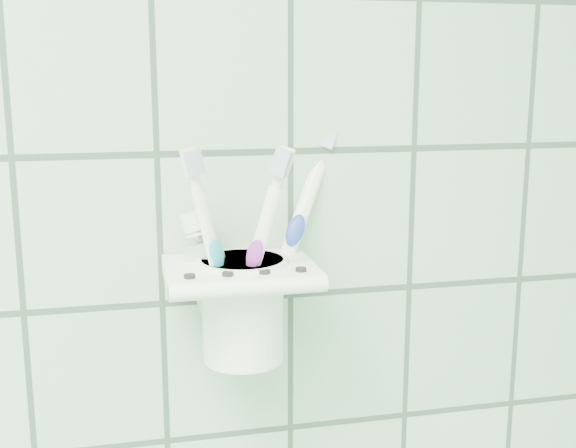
# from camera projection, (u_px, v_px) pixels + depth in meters

# --- Properties ---
(holder_bracket) EXTENTS (0.12, 0.10, 0.04)m
(holder_bracket) POSITION_uv_depth(u_px,v_px,m) (240.00, 274.00, 0.60)
(holder_bracket) COLOR white
(holder_bracket) RESTS_ON wall_back
(cup) EXTENTS (0.08, 0.08, 0.09)m
(cup) POSITION_uv_depth(u_px,v_px,m) (243.00, 305.00, 0.61)
(cup) COLOR white
(cup) RESTS_ON holder_bracket
(toothbrush_pink) EXTENTS (0.05, 0.02, 0.18)m
(toothbrush_pink) POSITION_uv_depth(u_px,v_px,m) (237.00, 250.00, 0.59)
(toothbrush_pink) COLOR white
(toothbrush_pink) RESTS_ON cup
(toothbrush_blue) EXTENTS (0.09, 0.06, 0.21)m
(toothbrush_blue) POSITION_uv_depth(u_px,v_px,m) (253.00, 228.00, 0.60)
(toothbrush_blue) COLOR white
(toothbrush_blue) RESTS_ON cup
(toothbrush_orange) EXTENTS (0.05, 0.05, 0.19)m
(toothbrush_orange) POSITION_uv_depth(u_px,v_px,m) (227.00, 245.00, 0.60)
(toothbrush_orange) COLOR white
(toothbrush_orange) RESTS_ON cup
(toothpaste_tube) EXTENTS (0.05, 0.04, 0.13)m
(toothpaste_tube) POSITION_uv_depth(u_px,v_px,m) (229.00, 270.00, 0.61)
(toothpaste_tube) COLOR silver
(toothpaste_tube) RESTS_ON cup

